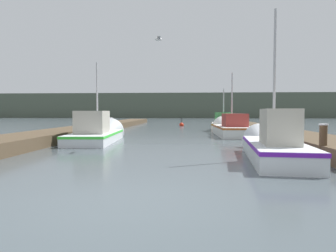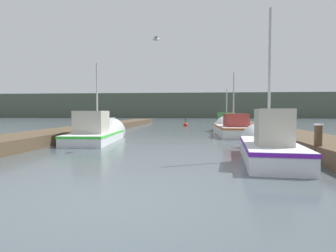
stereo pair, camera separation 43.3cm
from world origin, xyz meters
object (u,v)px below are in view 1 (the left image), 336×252
(mooring_piling_0, at_px, (232,121))
(mooring_piling_2, at_px, (96,126))
(fishing_boat_0, at_px, (271,144))
(fishing_boat_1, at_px, (99,133))
(fishing_boat_3, at_px, (223,125))
(seagull_lead, at_px, (158,39))
(channel_buoy, at_px, (182,125))
(mooring_piling_3, at_px, (110,124))
(fishing_boat_2, at_px, (230,128))
(mooring_piling_1, at_px, (323,143))

(mooring_piling_0, relative_size, mooring_piling_2, 1.16)
(fishing_boat_0, relative_size, fishing_boat_1, 0.97)
(fishing_boat_3, distance_m, mooring_piling_2, 9.87)
(seagull_lead, bearing_deg, fishing_boat_1, -141.27)
(fishing_boat_3, bearing_deg, fishing_boat_0, -84.65)
(channel_buoy, bearing_deg, mooring_piling_0, -50.93)
(fishing_boat_1, height_order, mooring_piling_0, fishing_boat_1)
(mooring_piling_3, height_order, seagull_lead, seagull_lead)
(fishing_boat_2, distance_m, mooring_piling_0, 6.14)
(fishing_boat_0, bearing_deg, mooring_piling_3, 130.26)
(fishing_boat_2, xyz_separation_m, mooring_piling_0, (1.01, 6.05, 0.22))
(mooring_piling_2, bearing_deg, mooring_piling_0, 34.43)
(mooring_piling_1, height_order, mooring_piling_2, same)
(fishing_boat_3, xyz_separation_m, mooring_piling_3, (-8.45, -1.71, 0.09))
(mooring_piling_3, bearing_deg, seagull_lead, -65.84)
(mooring_piling_1, bearing_deg, seagull_lead, 149.66)
(seagull_lead, bearing_deg, channel_buoy, 168.85)
(fishing_boat_3, height_order, mooring_piling_3, fishing_boat_3)
(mooring_piling_2, bearing_deg, seagull_lead, -56.11)
(fishing_boat_2, height_order, mooring_piling_0, fishing_boat_2)
(mooring_piling_2, bearing_deg, fishing_boat_0, -46.50)
(channel_buoy, bearing_deg, fishing_boat_2, -74.00)
(mooring_piling_1, bearing_deg, fishing_boat_2, 96.66)
(mooring_piling_3, relative_size, seagull_lead, 1.81)
(mooring_piling_0, relative_size, mooring_piling_3, 1.25)
(mooring_piling_3, bearing_deg, fishing_boat_3, 11.45)
(fishing_boat_0, relative_size, seagull_lead, 10.18)
(mooring_piling_1, bearing_deg, fishing_boat_0, 141.81)
(fishing_boat_0, xyz_separation_m, seagull_lead, (-3.74, 1.95, 3.77))
(fishing_boat_0, xyz_separation_m, mooring_piling_1, (1.17, -0.92, 0.13))
(mooring_piling_0, xyz_separation_m, mooring_piling_3, (-9.32, -2.98, -0.12))
(mooring_piling_1, distance_m, seagull_lead, 6.75)
(fishing_boat_2, height_order, seagull_lead, seagull_lead)
(mooring_piling_1, distance_m, mooring_piling_2, 13.53)
(fishing_boat_2, height_order, channel_buoy, fishing_boat_2)
(mooring_piling_1, relative_size, seagull_lead, 1.94)
(channel_buoy, bearing_deg, mooring_piling_1, -78.31)
(fishing_boat_1, height_order, fishing_boat_2, fishing_boat_1)
(fishing_boat_1, xyz_separation_m, mooring_piling_2, (-1.35, 3.94, 0.14))
(mooring_piling_2, xyz_separation_m, seagull_lead, (4.56, -6.79, 3.63))
(mooring_piling_2, bearing_deg, mooring_piling_1, -45.59)
(fishing_boat_2, bearing_deg, channel_buoy, 104.62)
(mooring_piling_1, relative_size, channel_buoy, 1.15)
(fishing_boat_2, bearing_deg, fishing_boat_0, -91.38)
(fishing_boat_3, bearing_deg, mooring_piling_0, 61.53)
(mooring_piling_3, bearing_deg, fishing_boat_2, -20.28)
(fishing_boat_0, bearing_deg, fishing_boat_3, 95.30)
(mooring_piling_3, xyz_separation_m, seagull_lead, (4.57, -10.19, 3.67))
(fishing_boat_1, relative_size, mooring_piling_0, 4.65)
(fishing_boat_0, relative_size, mooring_piling_0, 4.51)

